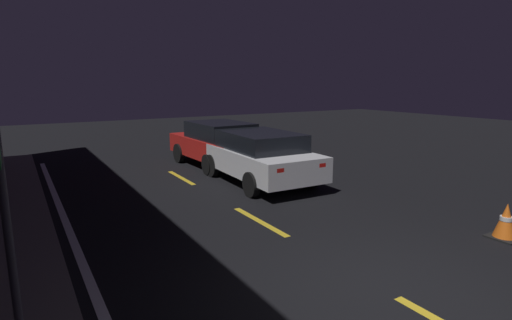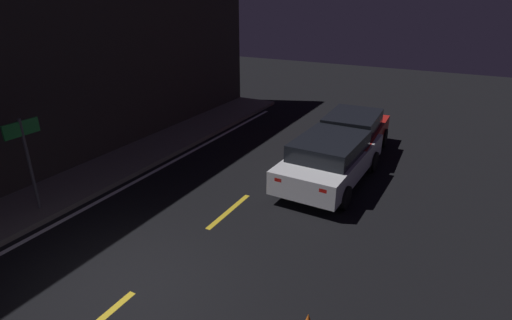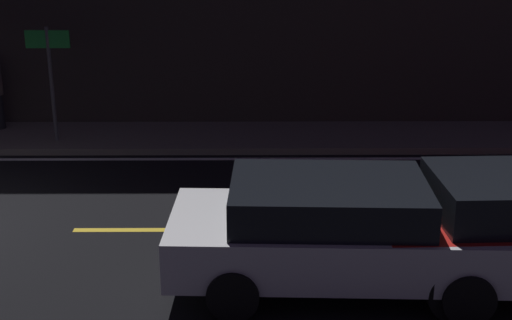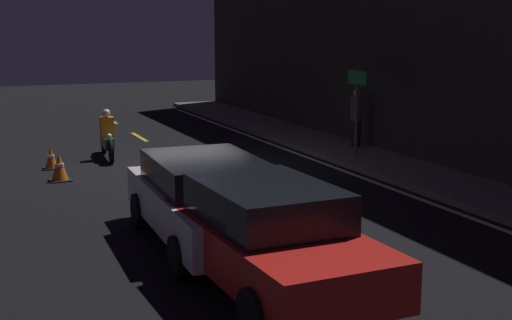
% 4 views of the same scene
% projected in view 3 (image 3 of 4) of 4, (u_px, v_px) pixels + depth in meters
% --- Properties ---
extents(raised_curb, '(28.00, 2.04, 0.14)m').
position_uv_depth(raised_curb, '(9.00, 138.00, 15.55)').
color(raised_curb, '#605B56').
rests_on(raised_curb, ground).
extents(lane_dash_d, '(2.00, 0.14, 0.01)m').
position_uv_depth(lane_dash_d, '(137.00, 230.00, 11.13)').
color(lane_dash_d, gold).
rests_on(lane_dash_d, ground).
extents(lane_dash_e, '(2.00, 0.14, 0.01)m').
position_uv_depth(lane_dash_e, '(424.00, 229.00, 11.16)').
color(lane_dash_e, gold).
rests_on(lane_dash_e, ground).
extents(sedan_white, '(4.61, 2.16, 1.46)m').
position_uv_depth(sedan_white, '(340.00, 230.00, 9.25)').
color(sedan_white, silver).
rests_on(sedan_white, ground).
extents(shop_sign, '(0.90, 0.08, 2.40)m').
position_uv_depth(shop_sign, '(50.00, 62.00, 14.60)').
color(shop_sign, '#4C4C51').
rests_on(shop_sign, raised_curb).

